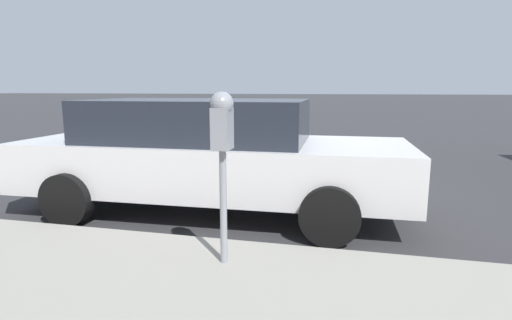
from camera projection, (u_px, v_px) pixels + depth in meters
The scene contains 3 objects.
ground_plane at pixel (251, 195), 6.16m from camera, with size 220.00×220.00×0.00m, color #333335.
parking_meter at pixel (222, 134), 3.25m from camera, with size 0.21×0.19×1.45m.
car_white at pixel (209, 153), 5.25m from camera, with size 2.08×5.04×1.48m.
Camera 1 is at (-5.79, -1.44, 1.63)m, focal length 28.00 mm.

